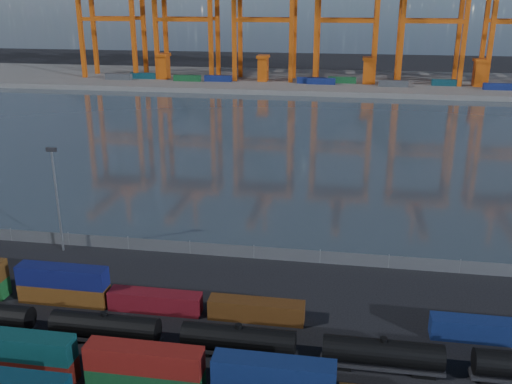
# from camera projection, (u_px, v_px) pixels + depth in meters

# --- Properties ---
(ground) EXTENTS (700.00, 700.00, 0.00)m
(ground) POSITION_uv_depth(u_px,v_px,m) (210.00, 372.00, 60.53)
(ground) COLOR black
(ground) RESTS_ON ground
(harbor_water) EXTENTS (700.00, 700.00, 0.00)m
(harbor_water) POSITION_uv_depth(u_px,v_px,m) (300.00, 139.00, 158.39)
(harbor_water) COLOR #2C3840
(harbor_water) RESTS_ON ground
(far_quay) EXTENTS (700.00, 70.00, 2.00)m
(far_quay) POSITION_uv_depth(u_px,v_px,m) (321.00, 81.00, 255.92)
(far_quay) COLOR #514F4C
(far_quay) RESTS_ON ground
(container_row_mid) EXTENTS (141.04, 2.42, 5.15)m
(container_row_mid) POSITION_uv_depth(u_px,v_px,m) (220.00, 383.00, 55.89)
(container_row_mid) COLOR #474A4D
(container_row_mid) RESTS_ON ground
(container_row_north) EXTENTS (141.31, 2.41, 5.13)m
(container_row_north) POSITION_uv_depth(u_px,v_px,m) (156.00, 297.00, 71.75)
(container_row_north) COLOR #0F1E4F
(container_row_north) RESTS_ON ground
(tanker_string) EXTENTS (106.05, 2.80, 4.01)m
(tanker_string) POSITION_uv_depth(u_px,v_px,m) (105.00, 328.00, 64.98)
(tanker_string) COLOR black
(tanker_string) RESTS_ON ground
(waterfront_fence) EXTENTS (160.12, 0.12, 2.20)m
(waterfront_fence) POSITION_uv_depth(u_px,v_px,m) (254.00, 252.00, 86.30)
(waterfront_fence) COLOR #595B5E
(waterfront_fence) RESTS_ON ground
(yard_light_mast) EXTENTS (1.60, 0.40, 16.60)m
(yard_light_mast) POSITION_uv_depth(u_px,v_px,m) (57.00, 194.00, 86.34)
(yard_light_mast) COLOR slate
(yard_light_mast) RESTS_ON ground
(quay_containers) EXTENTS (172.58, 10.99, 2.60)m
(quay_containers) POSITION_uv_depth(u_px,v_px,m) (294.00, 80.00, 243.31)
(quay_containers) COLOR navy
(quay_containers) RESTS_ON far_quay
(straddle_carriers) EXTENTS (140.00, 7.00, 11.10)m
(straddle_carriers) POSITION_uv_depth(u_px,v_px,m) (315.00, 69.00, 244.75)
(straddle_carriers) COLOR #C64D0E
(straddle_carriers) RESTS_ON far_quay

